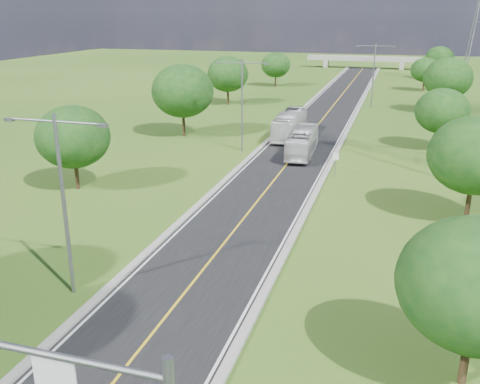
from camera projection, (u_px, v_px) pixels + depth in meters
The scene contains 21 objects.
ground at pixel (316, 127), 71.63m from camera, with size 260.00×260.00×0.00m, color #2A5317.
road at pixel (323, 119), 77.06m from camera, with size 8.00×150.00×0.06m, color black.
curb_left at pixel (294, 117), 78.19m from camera, with size 0.50×150.00×0.22m, color gray.
curb_right at pixel (353, 120), 75.88m from camera, with size 0.50×150.00×0.22m, color gray.
speed_limit_sign at pixel (336, 160), 49.74m from camera, with size 0.55×0.09×2.40m.
overpass at pixel (364, 59), 143.40m from camera, with size 30.00×3.00×3.20m.
streetlight_near_left at pixel (62, 191), 27.82m from camera, with size 5.90×0.25×10.00m.
streetlight_mid_left at pixel (242, 97), 57.74m from camera, with size 5.90×0.25×10.00m.
streetlight_far_right at pixel (374, 70), 84.41m from camera, with size 5.90×0.25×10.00m.
tree_lb at pixel (73, 137), 45.47m from camera, with size 6.30×6.30×7.33m.
tree_lc at pixel (183, 91), 64.84m from camera, with size 7.56×7.56×8.79m.
tree_ld at pixel (228, 74), 87.35m from camera, with size 6.72×6.72×7.82m.
tree_le at pixel (276, 65), 108.63m from camera, with size 5.88×5.88×6.84m.
tree_ra at pixel (477, 284), 20.99m from camera, with size 6.30×6.30×7.33m.
tree_rb at pixel (475, 155), 38.48m from camera, with size 6.72×6.72×7.82m.
tree_rc at pixel (442, 111), 58.90m from camera, with size 5.88×5.88×6.84m.
tree_rd at pixel (448, 78), 79.82m from camera, with size 7.14×7.14×8.30m.
tree_re at pixel (425, 70), 102.66m from camera, with size 5.46×5.46×6.35m.
tree_rf at pixel (439, 58), 119.65m from camera, with size 6.30×6.30×7.33m.
bus_outbound at pixel (302, 142), 57.30m from camera, with size 2.35×10.03×2.79m, color silver.
bus_inbound at pixel (290, 124), 65.43m from camera, with size 2.60×11.12×3.10m, color silver.
Camera 1 is at (10.44, -10.59, 14.85)m, focal length 40.00 mm.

